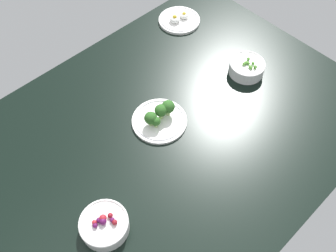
# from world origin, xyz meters

# --- Properties ---
(dining_table) EXTENTS (1.46, 1.08, 0.04)m
(dining_table) POSITION_xyz_m (0.00, 0.00, 0.02)
(dining_table) COLOR black
(dining_table) RESTS_ON ground
(bowl_berries) EXTENTS (0.15, 0.15, 0.07)m
(bowl_berries) POSITION_xyz_m (-0.39, -0.13, 0.07)
(bowl_berries) COLOR white
(bowl_berries) RESTS_ON dining_table
(plate_broccoli) EXTENTS (0.20, 0.20, 0.08)m
(plate_broccoli) POSITION_xyz_m (0.00, 0.05, 0.06)
(plate_broccoli) COLOR white
(plate_broccoli) RESTS_ON dining_table
(plate_eggs) EXTENTS (0.18, 0.18, 0.05)m
(plate_eggs) POSITION_xyz_m (0.44, 0.39, 0.05)
(plate_eggs) COLOR white
(plate_eggs) RESTS_ON dining_table
(bowl_peas) EXTENTS (0.14, 0.14, 0.06)m
(bowl_peas) POSITION_xyz_m (0.42, -0.01, 0.07)
(bowl_peas) COLOR white
(bowl_peas) RESTS_ON dining_table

